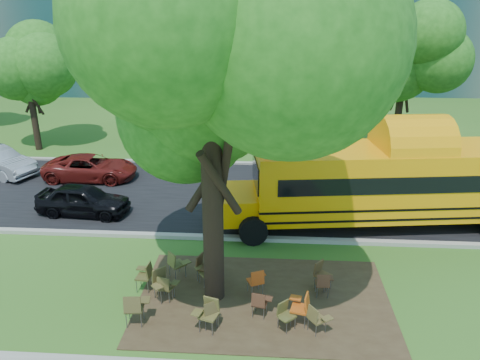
# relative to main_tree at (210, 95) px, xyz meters

# --- Properties ---
(ground) EXTENTS (160.00, 160.00, 0.00)m
(ground) POSITION_rel_main_tree_xyz_m (0.40, 0.41, -5.75)
(ground) COLOR #29551A
(ground) RESTS_ON ground
(dirt_patch) EXTENTS (7.00, 4.50, 0.03)m
(dirt_patch) POSITION_rel_main_tree_xyz_m (1.40, -0.09, -5.73)
(dirt_patch) COLOR #382819
(dirt_patch) RESTS_ON ground
(asphalt_road) EXTENTS (80.00, 8.00, 0.04)m
(asphalt_road) POSITION_rel_main_tree_xyz_m (0.40, 7.41, -5.73)
(asphalt_road) COLOR black
(asphalt_road) RESTS_ON ground
(kerb_near) EXTENTS (80.00, 0.25, 0.14)m
(kerb_near) POSITION_rel_main_tree_xyz_m (0.40, 3.41, -5.68)
(kerb_near) COLOR gray
(kerb_near) RESTS_ON ground
(kerb_far) EXTENTS (80.00, 0.25, 0.14)m
(kerb_far) POSITION_rel_main_tree_xyz_m (0.40, 11.51, -5.68)
(kerb_far) COLOR gray
(kerb_far) RESTS_ON ground
(bg_tree_0) EXTENTS (5.20, 5.20, 7.18)m
(bg_tree_0) POSITION_rel_main_tree_xyz_m (-11.60, 13.41, -1.18)
(bg_tree_0) COLOR black
(bg_tree_0) RESTS_ON ground
(bg_tree_2) EXTENTS (4.80, 4.80, 6.62)m
(bg_tree_2) POSITION_rel_main_tree_xyz_m (-4.60, 16.41, -1.53)
(bg_tree_2) COLOR black
(bg_tree_2) RESTS_ON ground
(bg_tree_3) EXTENTS (5.60, 5.60, 7.84)m
(bg_tree_3) POSITION_rel_main_tree_xyz_m (8.40, 14.41, -0.72)
(bg_tree_3) COLOR black
(bg_tree_3) RESTS_ON ground
(main_tree) EXTENTS (7.20, 7.20, 9.36)m
(main_tree) POSITION_rel_main_tree_xyz_m (0.00, 0.00, 0.00)
(main_tree) COLOR black
(main_tree) RESTS_ON ground
(school_bus) EXTENTS (12.50, 4.18, 3.00)m
(school_bus) POSITION_rel_main_tree_xyz_m (6.34, 5.08, -4.01)
(school_bus) COLOR orange
(school_bus) RESTS_ON ground
(chair_0) EXTENTS (0.63, 0.61, 0.96)m
(chair_0) POSITION_rel_main_tree_xyz_m (-1.87, -1.40, -5.16)
(chair_0) COLOR #4A4020
(chair_0) RESTS_ON ground
(chair_1) EXTENTS (0.62, 0.48, 0.81)m
(chair_1) POSITION_rel_main_tree_xyz_m (-1.31, -0.30, -5.25)
(chair_1) COLOR #463F1E
(chair_1) RESTS_ON ground
(chair_2) EXTENTS (0.54, 0.68, 0.81)m
(chair_2) POSITION_rel_main_tree_xyz_m (0.04, -1.32, -5.24)
(chair_2) COLOR #483C1F
(chair_2) RESTS_ON ground
(chair_3) EXTENTS (0.70, 0.55, 0.90)m
(chair_3) POSITION_rel_main_tree_xyz_m (0.02, -1.42, -5.19)
(chair_3) COLOR brown
(chair_3) RESTS_ON ground
(chair_4) EXTENTS (0.59, 0.46, 0.79)m
(chair_4) POSITION_rel_main_tree_xyz_m (1.31, -0.85, -5.26)
(chair_4) COLOR #432618
(chair_4) RESTS_ON ground
(chair_5) EXTENTS (0.53, 0.66, 0.77)m
(chair_5) POSITION_rel_main_tree_xyz_m (1.95, -1.28, -5.27)
(chair_5) COLOR #4A4720
(chair_5) RESTS_ON ground
(chair_6) EXTENTS (0.54, 0.69, 0.92)m
(chair_6) POSITION_rel_main_tree_xyz_m (2.38, -1.04, -5.18)
(chair_6) COLOR #AD4B12
(chair_6) RESTS_ON ground
(chair_7) EXTENTS (0.67, 0.53, 0.80)m
(chair_7) POSITION_rel_main_tree_xyz_m (2.73, -1.41, -5.25)
(chair_7) COLOR brown
(chair_7) RESTS_ON ground
(chair_8) EXTENTS (0.51, 0.61, 0.87)m
(chair_8) POSITION_rel_main_tree_xyz_m (-2.01, 0.20, -5.21)
(chair_8) COLOR #44401D
(chair_8) RESTS_ON ground
(chair_9) EXTENTS (0.65, 0.52, 0.78)m
(chair_9) POSITION_rel_main_tree_xyz_m (-0.28, 0.62, -5.27)
(chair_9) COLOR brown
(chair_9) RESTS_ON ground
(chair_10) EXTENTS (0.53, 0.67, 0.85)m
(chair_10) POSITION_rel_main_tree_xyz_m (-0.44, 0.79, -5.22)
(chair_10) COLOR #453018
(chair_10) RESTS_ON ground
(chair_11) EXTENTS (0.57, 0.66, 0.84)m
(chair_11) POSITION_rel_main_tree_xyz_m (1.19, 0.17, -5.23)
(chair_11) COLOR #C24814
(chair_11) RESTS_ON ground
(chair_12) EXTENTS (0.58, 0.73, 0.85)m
(chair_12) POSITION_rel_main_tree_xyz_m (3.03, 0.62, -5.22)
(chair_12) COLOR #4F381C
(chair_12) RESTS_ON ground
(chair_13) EXTENTS (0.52, 0.48, 0.79)m
(chair_13) POSITION_rel_main_tree_xyz_m (3.06, 0.18, -5.26)
(chair_13) COLOR #4A2B1A
(chair_13) RESTS_ON ground
(chair_14) EXTENTS (0.76, 0.60, 0.89)m
(chair_14) POSITION_rel_main_tree_xyz_m (-1.26, 0.86, -5.20)
(chair_14) COLOR brown
(chair_14) RESTS_ON ground
(chair_15) EXTENTS (0.63, 0.80, 0.93)m
(chair_15) POSITION_rel_main_tree_xyz_m (-1.47, -0.21, -5.17)
(chair_15) COLOR brown
(chair_15) RESTS_ON ground
(black_car) EXTENTS (3.70, 1.74, 1.22)m
(black_car) POSITION_rel_main_tree_xyz_m (-5.75, 5.15, -5.13)
(black_car) COLOR black
(black_car) RESTS_ON ground
(bg_car_red) EXTENTS (4.25, 1.99, 1.18)m
(bg_car_red) POSITION_rel_main_tree_xyz_m (-6.87, 8.92, -5.16)
(bg_car_red) COLOR #54110E
(bg_car_red) RESTS_ON ground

